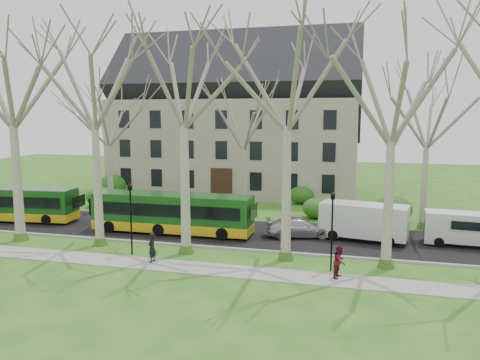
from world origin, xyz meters
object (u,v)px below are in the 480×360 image
bus_follow (172,213)px  van_a (364,222)px  bus_lead (9,203)px  sedan (299,227)px  pedestrian_a (152,247)px  van_b (465,229)px  pedestrian_b (340,261)px

bus_follow → van_a: 13.38m
bus_lead → sedan: 23.28m
van_a → pedestrian_a: bearing=-135.5°
bus_lead → sedan: (23.25, 0.75, -0.70)m
bus_follow → sedan: bearing=6.7°
bus_follow → pedestrian_a: bus_follow is taller
bus_lead → pedestrian_a: size_ratio=6.34×
sedan → pedestrian_a: pedestrian_a is taller
van_b → van_a: bearing=-173.8°
pedestrian_b → sedan: bearing=40.0°
bus_follow → pedestrian_b: (12.11, -6.55, -0.58)m
sedan → pedestrian_b: 8.27m
pedestrian_a → bus_follow: bearing=-163.8°
bus_follow → pedestrian_a: 6.81m
sedan → van_a: bearing=-103.2°
bus_lead → pedestrian_a: bearing=-30.0°
van_a → van_b: bearing=12.7°
van_b → bus_follow: bearing=-171.4°
sedan → pedestrian_b: bearing=-174.2°
sedan → pedestrian_a: bearing=119.7°
van_a → pedestrian_a: (-11.82, -7.95, -0.38)m
sedan → van_b: size_ratio=0.93×
sedan → van_a: 4.34m
bus_lead → van_a: size_ratio=1.92×
sedan → pedestrian_b: size_ratio=2.65×
van_a → pedestrian_b: bearing=-88.1°
van_b → bus_lead: bearing=-173.9°
bus_lead → sedan: bearing=-4.2°
bus_follow → van_b: 19.76m
pedestrian_a → pedestrian_b: size_ratio=0.99×
bus_lead → pedestrian_a: 17.23m
van_b → pedestrian_b: 11.11m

